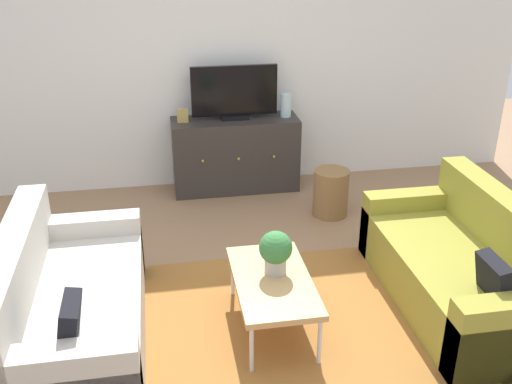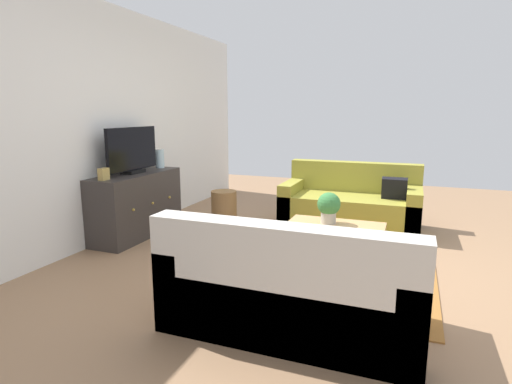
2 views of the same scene
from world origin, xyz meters
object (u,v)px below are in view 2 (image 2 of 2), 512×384
potted_plant (329,206)px  mantel_clock (104,174)px  couch_left_side (291,293)px  flat_screen_tv (132,151)px  glass_vase (160,159)px  couch_right_side (351,205)px  coffee_table (335,228)px  wicker_basket (224,208)px  tv_console (137,205)px

potted_plant → mantel_clock: bearing=101.4°
couch_left_side → flat_screen_tv: flat_screen_tv is taller
glass_vase → couch_right_side: bearing=-70.4°
couch_left_side → flat_screen_tv: (1.49, 2.39, 0.76)m
couch_left_side → coffee_table: 1.41m
coffee_table → glass_vase: glass_vase is taller
flat_screen_tv → mantel_clock: flat_screen_tv is taller
couch_right_side → flat_screen_tv: (-1.38, 2.39, 0.76)m
couch_right_side → glass_vase: bearing=109.6°
potted_plant → wicker_basket: (0.87, 1.56, -0.34)m
potted_plant → tv_console: 2.35m
mantel_clock → couch_left_side: bearing=-112.0°
mantel_clock → coffee_table: bearing=-79.7°
mantel_clock → potted_plant: bearing=-78.6°
glass_vase → wicker_basket: size_ratio=0.53×
flat_screen_tv → glass_vase: 0.55m
couch_left_side → potted_plant: size_ratio=5.57×
tv_console → wicker_basket: bearing=-43.8°
couch_left_side → wicker_basket: 2.80m
potted_plant → wicker_basket: potted_plant is taller
flat_screen_tv → glass_vase: (0.53, -0.02, -0.15)m
tv_console → wicker_basket: 1.14m
potted_plant → couch_right_side: bearing=-1.2°
couch_left_side → mantel_clock: size_ratio=13.33×
couch_right_side → potted_plant: couch_right_side is taller
glass_vase → couch_left_side: bearing=-130.4°
couch_right_side → wicker_basket: couch_right_side is taller
tv_console → flat_screen_tv: size_ratio=1.49×
couch_right_side → tv_console: 2.75m
tv_console → glass_vase: (0.53, 0.00, 0.51)m
couch_right_side → glass_vase: 2.59m
mantel_clock → tv_console: bearing=-0.0°
mantel_clock → flat_screen_tv: bearing=2.2°
couch_right_side → mantel_clock: mantel_clock is taller
tv_console → mantel_clock: (-0.53, 0.00, 0.45)m
flat_screen_tv → tv_console: bearing=-90.0°
flat_screen_tv → glass_vase: bearing=-2.2°
couch_right_side → tv_console: couch_right_side is taller
tv_console → mantel_clock: 0.70m
potted_plant → glass_vase: (0.59, 2.35, 0.32)m
coffee_table → potted_plant: size_ratio=3.04×
coffee_table → flat_screen_tv: size_ratio=1.08×
wicker_basket → glass_vase: bearing=110.0°
mantel_clock → wicker_basket: (1.35, -0.78, -0.60)m
flat_screen_tv → glass_vase: flat_screen_tv is taller
flat_screen_tv → coffee_table: bearing=-92.1°
couch_left_side → couch_right_side: size_ratio=1.00×
flat_screen_tv → glass_vase: size_ratio=3.60×
tv_console → mantel_clock: size_ratio=10.02×
potted_plant → flat_screen_tv: 2.41m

